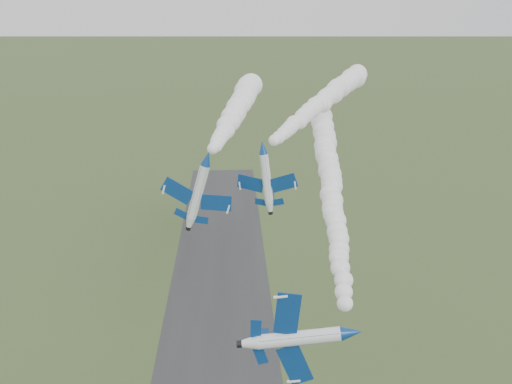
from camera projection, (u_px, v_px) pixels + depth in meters
runway at (217, 368)px, 107.72m from camera, size 24.00×260.00×0.04m
jet_lead at (352, 333)px, 57.44m from camera, size 4.30×12.93×10.55m
smoke_trail_jet_lead at (330, 179)px, 96.82m from camera, size 12.22×78.84×4.80m
jet_pair_left at (207, 159)px, 84.17m from camera, size 10.72×13.20×4.11m
smoke_trail_jet_pair_left at (236, 109)px, 114.85m from camera, size 14.19×60.22×5.73m
jet_pair_right at (263, 147)px, 85.17m from camera, size 9.61×11.08×2.97m
smoke_trail_jet_pair_right at (323, 101)px, 111.29m from camera, size 26.76×53.16×4.71m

